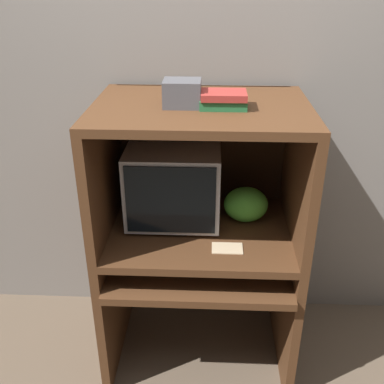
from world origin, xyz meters
TOP-DOWN VIEW (x-y plane):
  - wall_back at (0.00, 0.73)m, footprint 6.00×0.06m
  - desk_base at (0.00, 0.30)m, footprint 0.91×0.70m
  - desk_monitor_shelf at (0.00, 0.33)m, footprint 0.91×0.67m
  - hutch_upper at (0.00, 0.37)m, footprint 0.91×0.67m
  - crt_monitor at (-0.13, 0.43)m, footprint 0.43×0.41m
  - keyboard at (-0.14, 0.21)m, footprint 0.42×0.15m
  - mouse at (0.14, 0.22)m, footprint 0.07×0.04m
  - snack_bag at (0.22, 0.41)m, footprint 0.21×0.16m
  - book_stack at (0.09, 0.29)m, footprint 0.19×0.13m
  - paper_card at (0.12, 0.16)m, footprint 0.14×0.09m
  - storage_box at (-0.08, 0.31)m, footprint 0.15×0.13m

SIDE VIEW (x-z plane):
  - desk_base at x=0.00m, z-range 0.09..0.70m
  - keyboard at x=-0.14m, z-range 0.61..0.63m
  - mouse at x=0.14m, z-range 0.61..0.64m
  - desk_monitor_shelf at x=0.00m, z-range 0.65..0.79m
  - paper_card at x=0.12m, z-range 0.75..0.75m
  - snack_bag at x=0.22m, z-range 0.75..0.92m
  - crt_monitor at x=-0.13m, z-range 0.76..1.13m
  - hutch_upper at x=0.00m, z-range 0.85..1.44m
  - wall_back at x=0.00m, z-range 0.00..2.60m
  - book_stack at x=0.09m, z-range 1.34..1.41m
  - storage_box at x=-0.08m, z-range 1.34..1.45m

